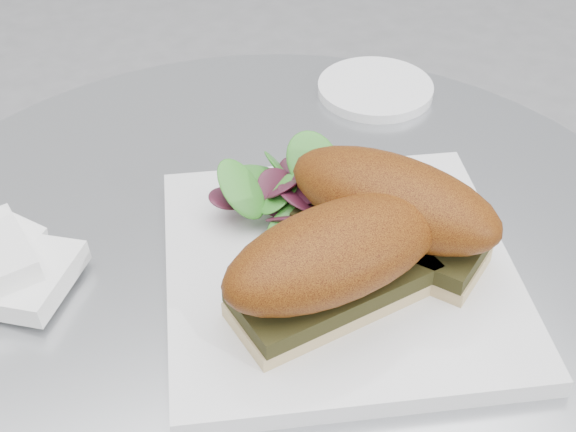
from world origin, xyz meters
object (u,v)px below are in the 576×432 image
object	(u,v)px
saucer	(375,89)
sandwich_right	(392,208)
sandwich_left	(336,261)
plate	(339,271)

from	to	relation	value
saucer	sandwich_right	bearing A→B (deg)	-114.74
sandwich_left	saucer	world-z (taller)	sandwich_left
sandwich_right	saucer	xyz separation A→B (m)	(0.11, 0.24, -0.05)
plate	saucer	distance (m)	0.29
plate	sandwich_left	world-z (taller)	sandwich_left
plate	sandwich_left	xyz separation A→B (m)	(-0.02, -0.04, 0.05)
sandwich_right	plate	bearing A→B (deg)	-124.49
saucer	sandwich_left	bearing A→B (deg)	-122.27
plate	sandwich_right	world-z (taller)	sandwich_right
sandwich_left	sandwich_right	world-z (taller)	same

